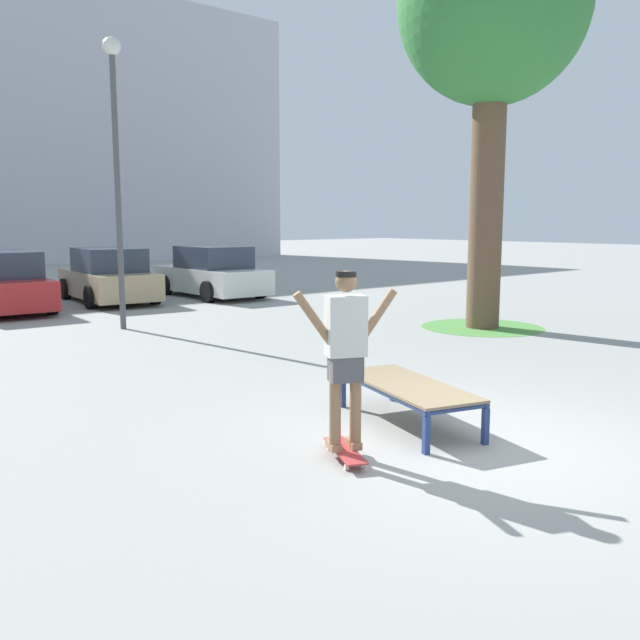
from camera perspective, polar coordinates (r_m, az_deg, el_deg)
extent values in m
plane|color=#999993|center=(7.08, 12.65, -10.26)|extent=(120.00, 120.00, 0.00)
cube|color=navy|center=(8.24, 1.93, -6.03)|extent=(0.07, 0.07, 0.38)
cube|color=navy|center=(8.56, 6.16, -5.53)|extent=(0.07, 0.07, 0.38)
cube|color=navy|center=(6.70, 8.92, -9.53)|extent=(0.07, 0.07, 0.38)
cube|color=navy|center=(7.09, 13.73, -8.66)|extent=(0.07, 0.07, 0.38)
cylinder|color=navy|center=(7.40, 5.07, -6.01)|extent=(0.58, 1.84, 0.05)
cylinder|color=navy|center=(7.75, 9.62, -5.43)|extent=(0.58, 1.84, 0.05)
cylinder|color=navy|center=(8.34, 4.10, -4.35)|extent=(0.74, 0.26, 0.05)
cylinder|color=navy|center=(6.83, 11.45, -7.37)|extent=(0.74, 0.26, 0.05)
cube|color=#847051|center=(7.56, 7.40, -5.43)|extent=(1.26, 2.04, 0.03)
cube|color=#B23333|center=(6.53, 2.12, -10.90)|extent=(0.52, 0.81, 0.02)
cylinder|color=silver|center=(6.78, 0.79, -10.66)|extent=(0.05, 0.06, 0.06)
cylinder|color=silver|center=(6.82, 2.02, -10.54)|extent=(0.05, 0.06, 0.06)
cylinder|color=silver|center=(6.27, 2.23, -12.25)|extent=(0.05, 0.06, 0.06)
cylinder|color=silver|center=(6.32, 3.56, -12.12)|extent=(0.05, 0.06, 0.06)
cylinder|color=#8E6647|center=(6.37, 1.28, -7.43)|extent=(0.11, 0.11, 0.82)
cube|color=#99704C|center=(6.53, 1.14, -10.49)|extent=(0.19, 0.26, 0.07)
cylinder|color=#8E6647|center=(6.43, 3.00, -7.30)|extent=(0.11, 0.11, 0.82)
cube|color=#99704C|center=(6.59, 2.84, -10.33)|extent=(0.19, 0.26, 0.07)
cube|color=#4C4C51|center=(6.31, 2.16, -4.09)|extent=(0.36, 0.31, 0.24)
cube|color=silver|center=(6.24, 2.18, -0.50)|extent=(0.42, 0.35, 0.56)
cylinder|color=#8E6647|center=(6.14, -0.49, 0.10)|extent=(0.39, 0.24, 0.52)
cylinder|color=#8E6647|center=(6.32, 4.78, 0.30)|extent=(0.39, 0.24, 0.52)
sphere|color=#8E6647|center=(6.19, 2.20, 3.25)|extent=(0.20, 0.20, 0.20)
cylinder|color=black|center=(6.18, 2.21, 3.90)|extent=(0.19, 0.19, 0.05)
cylinder|color=brown|center=(14.61, 13.79, 8.96)|extent=(0.69, 0.69, 4.91)
ellipsoid|color=#337A38|center=(15.23, 14.37, 24.48)|extent=(3.81, 3.81, 4.00)
cylinder|color=#519342|center=(14.78, 13.46, -0.58)|extent=(2.56, 2.56, 0.01)
cube|color=red|center=(18.60, -25.29, 2.21)|extent=(1.91, 4.28, 0.70)
cube|color=#2D3847|center=(18.40, -25.32, 4.24)|extent=(1.67, 2.18, 0.64)
cylinder|color=black|center=(20.07, -23.67, 2.09)|extent=(0.25, 0.61, 0.60)
cylinder|color=black|center=(17.56, -21.64, 1.41)|extent=(0.25, 0.61, 0.60)
cube|color=tan|center=(19.79, -17.37, 2.94)|extent=(2.16, 4.36, 0.70)
cube|color=#2D3847|center=(19.60, -17.33, 4.86)|extent=(1.78, 2.26, 0.64)
cylinder|color=black|center=(20.84, -20.62, 2.47)|extent=(0.29, 0.62, 0.60)
cylinder|color=black|center=(21.30, -16.16, 2.78)|extent=(0.29, 0.62, 0.60)
cylinder|color=black|center=(18.33, -18.72, 1.83)|extent=(0.29, 0.62, 0.60)
cylinder|color=black|center=(18.84, -13.73, 2.19)|extent=(0.29, 0.62, 0.60)
cube|color=silver|center=(20.49, -9.13, 3.39)|extent=(1.79, 4.24, 0.70)
cube|color=#2D3847|center=(20.32, -8.96, 5.25)|extent=(1.61, 2.13, 0.64)
cylinder|color=black|center=(21.26, -12.86, 2.89)|extent=(0.23, 0.60, 0.60)
cylinder|color=black|center=(22.06, -8.89, 3.19)|extent=(0.23, 0.60, 0.60)
cylinder|color=black|center=(18.97, -9.38, 2.36)|extent=(0.23, 0.60, 0.60)
cylinder|color=black|center=(19.86, -5.11, 2.70)|extent=(0.23, 0.60, 0.60)
cylinder|color=#4C4C51|center=(14.61, -16.63, 10.01)|extent=(0.12, 0.12, 5.50)
sphere|color=silver|center=(15.00, -17.12, 21.14)|extent=(0.36, 0.36, 0.36)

